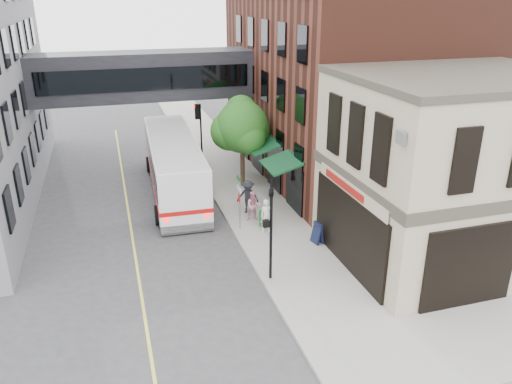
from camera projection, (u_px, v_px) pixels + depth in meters
ground at (277, 309)px, 19.51m from camera, size 120.00×120.00×0.00m
sidewalk_main at (236, 181)px, 32.46m from camera, size 4.00×60.00×0.15m
corner_building at (454, 169)px, 22.13m from camera, size 10.19×8.12×8.45m
brick_building at (347, 66)px, 32.92m from camera, size 13.76×18.00×14.00m
skyway_bridge at (144, 76)px, 32.29m from camera, size 14.00×3.18×3.00m
traffic_signal_near at (270, 218)px, 20.28m from camera, size 0.44×0.22×4.60m
traffic_signal_far at (199, 123)px, 33.45m from camera, size 0.53×0.28×4.50m
street_sign_pole at (239, 197)px, 25.12m from camera, size 0.08×0.75×3.00m
street_tree at (241, 126)px, 30.40m from camera, size 3.80×3.20×5.60m
lane_marking at (130, 220)px, 27.06m from camera, size 0.12×40.00×0.01m
bus at (174, 163)px, 30.31m from camera, size 3.43×12.56×3.35m
pedestrian_a at (266, 216)px, 25.17m from camera, size 0.64×0.43×1.73m
pedestrian_b at (254, 206)px, 26.50m from camera, size 0.89×0.75×1.62m
pedestrian_c at (248, 197)px, 27.35m from camera, size 1.41×1.20×1.89m
newspaper_box at (263, 218)px, 25.99m from camera, size 0.51×0.48×0.80m
sandwich_board at (318, 233)px, 24.14m from camera, size 0.51×0.67×1.07m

